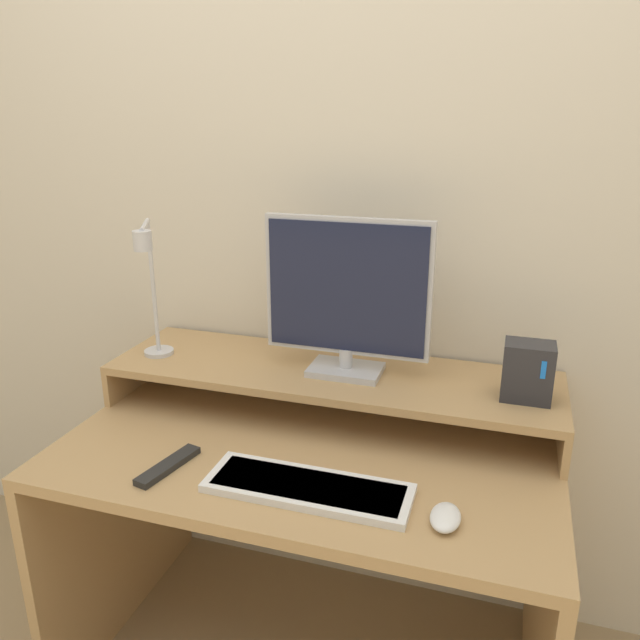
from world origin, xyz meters
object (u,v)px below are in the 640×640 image
Objects in this scene: remote_control at (168,466)px; mouse at (445,517)px; desk_lamp at (150,286)px; router_dock at (528,371)px; keyboard at (308,488)px; monitor at (347,296)px.

mouse is at bearing -0.99° from remote_control.
desk_lamp is 2.72× the size of router_dock.
monitor is at bearing 93.24° from keyboard.
keyboard is 0.34m from remote_control.
desk_lamp is at bearing -169.89° from monitor.
monitor is at bearing 177.36° from router_dock.
monitor is 0.61m from remote_control.
remote_control is at bearing -154.22° from router_dock.
monitor is 0.62m from mouse.
monitor reaches higher than router_dock.
keyboard is at bearing 1.86° from remote_control.
router_dock is at bearing 25.78° from remote_control.
desk_lamp reaches higher than keyboard.
mouse is (-0.14, -0.39, -0.18)m from router_dock.
remote_control is (-0.78, -0.38, -0.19)m from router_dock.
monitor reaches higher than keyboard.
keyboard is (-0.44, -0.37, -0.18)m from router_dock.
desk_lamp is 0.50m from remote_control.
keyboard is at bearing -86.76° from monitor.
mouse is at bearing -4.21° from keyboard.
mouse reaches higher than keyboard.
desk_lamp is (-0.53, -0.09, 0.01)m from monitor.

